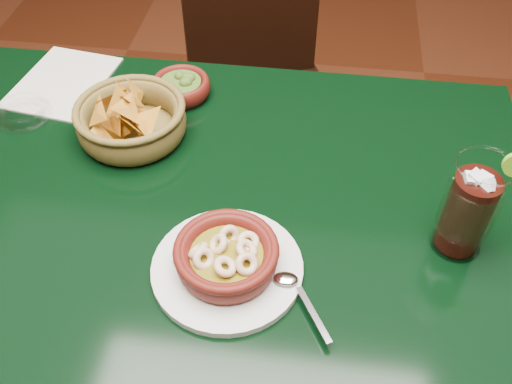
# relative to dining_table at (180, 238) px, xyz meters

# --- Properties ---
(dining_table) EXTENTS (1.20, 0.80, 0.75)m
(dining_table) POSITION_rel_dining_table_xyz_m (0.00, 0.00, 0.00)
(dining_table) COLOR black
(dining_table) RESTS_ON ground
(dining_chair) EXTENTS (0.52, 0.52, 0.86)m
(dining_chair) POSITION_rel_dining_table_xyz_m (0.06, 0.70, -0.18)
(dining_chair) COLOR black
(dining_chair) RESTS_ON ground
(shrimp_plate) EXTENTS (0.27, 0.22, 0.07)m
(shrimp_plate) POSITION_rel_dining_table_xyz_m (0.11, -0.13, 0.13)
(shrimp_plate) COLOR silver
(shrimp_plate) RESTS_ON dining_table
(chip_basket) EXTENTS (0.23, 0.23, 0.15)m
(chip_basket) POSITION_rel_dining_table_xyz_m (-0.11, 0.15, 0.14)
(chip_basket) COLOR brown
(chip_basket) RESTS_ON dining_table
(guacamole_ramekin) EXTENTS (0.13, 0.13, 0.05)m
(guacamole_ramekin) POSITION_rel_dining_table_xyz_m (-0.05, 0.28, 0.12)
(guacamole_ramekin) COLOR #4D110C
(guacamole_ramekin) RESTS_ON dining_table
(cola_drink) EXTENTS (0.17, 0.17, 0.19)m
(cola_drink) POSITION_rel_dining_table_xyz_m (0.45, -0.03, 0.18)
(cola_drink) COLOR white
(cola_drink) RESTS_ON dining_table
(glass_ashtray) EXTENTS (0.11, 0.11, 0.03)m
(glass_ashtray) POSITION_rel_dining_table_xyz_m (-0.33, 0.17, 0.11)
(glass_ashtray) COLOR white
(glass_ashtray) RESTS_ON dining_table
(paper_menu) EXTENTS (0.20, 0.24, 0.00)m
(paper_menu) POSITION_rel_dining_table_xyz_m (-0.30, 0.29, 0.10)
(paper_menu) COLOR beige
(paper_menu) RESTS_ON dining_table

